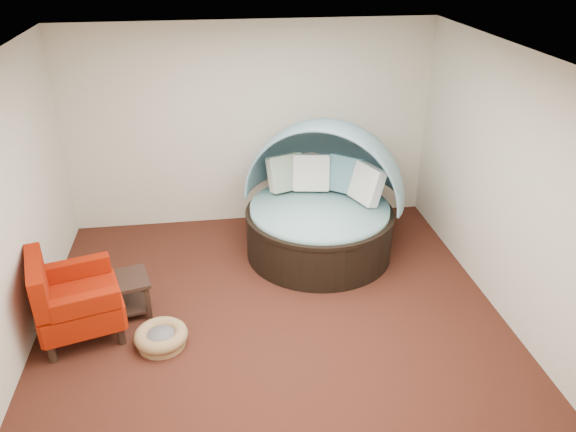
{
  "coord_description": "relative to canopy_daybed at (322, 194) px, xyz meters",
  "views": [
    {
      "loc": [
        -0.55,
        -4.89,
        3.81
      ],
      "look_at": [
        0.24,
        0.6,
        0.96
      ],
      "focal_mm": 35.0,
      "sensor_mm": 36.0,
      "label": 1
    }
  ],
  "objects": [
    {
      "name": "side_table",
      "position": [
        -2.37,
        -1.09,
        -0.51
      ],
      "size": [
        0.58,
        0.58,
        0.46
      ],
      "rotation": [
        0.0,
        0.0,
        0.24
      ],
      "color": "black",
      "rests_on": "floor"
    },
    {
      "name": "wall_right",
      "position": [
        1.7,
        -1.45,
        0.6
      ],
      "size": [
        0.0,
        5.0,
        5.0
      ],
      "primitive_type": "plane",
      "rotation": [
        1.57,
        0.0,
        -1.57
      ],
      "color": "beige",
      "rests_on": "floor"
    },
    {
      "name": "ceiling",
      "position": [
        -0.8,
        -1.45,
        2.0
      ],
      "size": [
        5.0,
        5.0,
        0.0
      ],
      "primitive_type": "plane",
      "rotation": [
        3.14,
        0.0,
        0.0
      ],
      "color": "white",
      "rests_on": "wall_back"
    },
    {
      "name": "red_armchair",
      "position": [
        -2.86,
        -1.38,
        -0.35
      ],
      "size": [
        1.02,
        1.02,
        0.97
      ],
      "rotation": [
        0.0,
        0.0,
        0.28
      ],
      "color": "black",
      "rests_on": "floor"
    },
    {
      "name": "floor",
      "position": [
        -0.8,
        -1.45,
        -0.8
      ],
      "size": [
        5.0,
        5.0,
        0.0
      ],
      "primitive_type": "plane",
      "color": "#431D13",
      "rests_on": "ground"
    },
    {
      "name": "wall_left",
      "position": [
        -3.3,
        -1.45,
        0.6
      ],
      "size": [
        0.0,
        5.0,
        5.0
      ],
      "primitive_type": "plane",
      "rotation": [
        1.57,
        0.0,
        1.57
      ],
      "color": "beige",
      "rests_on": "floor"
    },
    {
      "name": "canopy_daybed",
      "position": [
        0.0,
        0.0,
        0.0
      ],
      "size": [
        2.52,
        2.5,
        1.73
      ],
      "rotation": [
        0.0,
        0.0,
        -0.42
      ],
      "color": "black",
      "rests_on": "floor"
    },
    {
      "name": "wall_front",
      "position": [
        -0.8,
        -3.95,
        0.6
      ],
      "size": [
        5.0,
        0.0,
        5.0
      ],
      "primitive_type": "plane",
      "rotation": [
        -1.57,
        0.0,
        0.0
      ],
      "color": "beige",
      "rests_on": "floor"
    },
    {
      "name": "pet_basket",
      "position": [
        -1.99,
        -1.68,
        -0.7
      ],
      "size": [
        0.59,
        0.59,
        0.19
      ],
      "rotation": [
        0.0,
        0.0,
        0.08
      ],
      "color": "olive",
      "rests_on": "floor"
    },
    {
      "name": "wall_back",
      "position": [
        -0.8,
        1.05,
        0.6
      ],
      "size": [
        5.0,
        0.0,
        5.0
      ],
      "primitive_type": "plane",
      "rotation": [
        1.57,
        0.0,
        0.0
      ],
      "color": "beige",
      "rests_on": "floor"
    }
  ]
}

